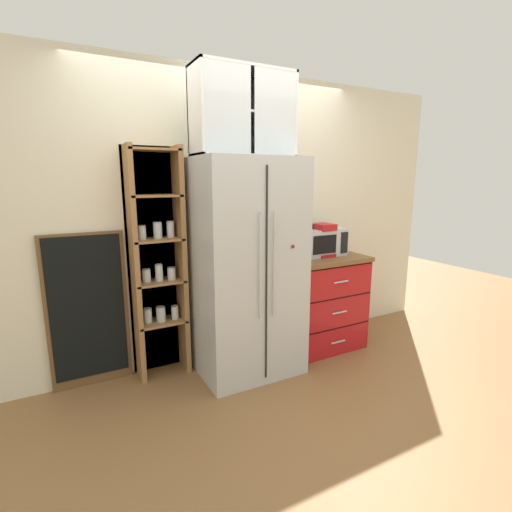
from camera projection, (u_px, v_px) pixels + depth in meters
name	position (u px, v px, depth m)	size (l,w,h in m)	color
ground_plane	(246.00, 366.00, 3.33)	(10.51, 10.51, 0.00)	olive
wall_back_cream	(226.00, 219.00, 3.42)	(4.83, 0.10, 2.55)	silver
refrigerator	(246.00, 268.00, 3.15)	(0.84, 0.73, 1.80)	silver
pantry_shelf_column	(157.00, 262.00, 3.08)	(0.46, 0.27, 1.89)	brown
counter_cabinet	(319.00, 301.00, 3.68)	(0.80, 0.61, 0.91)	red
microwave	(319.00, 241.00, 3.61)	(0.44, 0.33, 0.26)	silver
coffee_maker	(321.00, 240.00, 3.56)	(0.17, 0.20, 0.31)	red
mug_cream	(345.00, 248.00, 3.75)	(0.11, 0.08, 0.09)	silver
mug_sage	(290.00, 253.00, 3.49)	(0.12, 0.08, 0.08)	#8CA37F
bottle_amber	(321.00, 242.00, 3.57)	(0.07, 0.07, 0.29)	brown
upper_cabinet	(242.00, 114.00, 2.94)	(0.80, 0.32, 0.66)	silver
chalkboard_menu	(88.00, 311.00, 2.93)	(0.60, 0.04, 1.23)	brown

